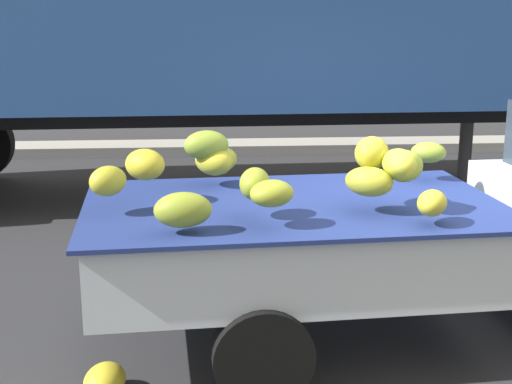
% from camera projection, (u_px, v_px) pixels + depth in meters
% --- Properties ---
extents(ground, '(220.00, 220.00, 0.00)m').
position_uv_depth(ground, '(431.00, 332.00, 5.51)').
color(ground, '#28282B').
extents(curb_strip, '(80.00, 0.80, 0.16)m').
position_uv_depth(curb_strip, '(302.00, 146.00, 12.78)').
color(curb_strip, gray).
rests_on(curb_strip, ground).
extents(semi_trailer, '(12.07, 2.94, 3.95)m').
position_uv_depth(semi_trailer, '(220.00, 0.00, 9.10)').
color(semi_trailer, navy).
rests_on(semi_trailer, ground).
extents(fallen_banana_bunch_near_tailgate, '(0.31, 0.39, 0.21)m').
position_uv_depth(fallen_banana_bunch_near_tailgate, '(105.00, 381.00, 4.58)').
color(fallen_banana_bunch_near_tailgate, gold).
rests_on(fallen_banana_bunch_near_tailgate, ground).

